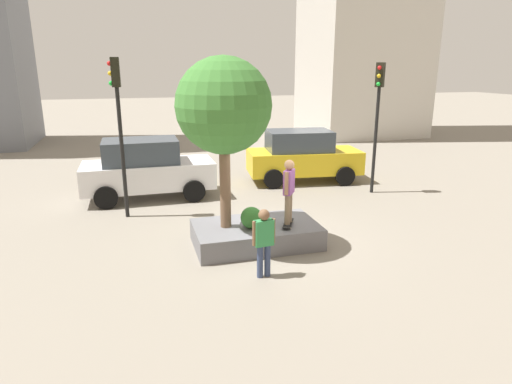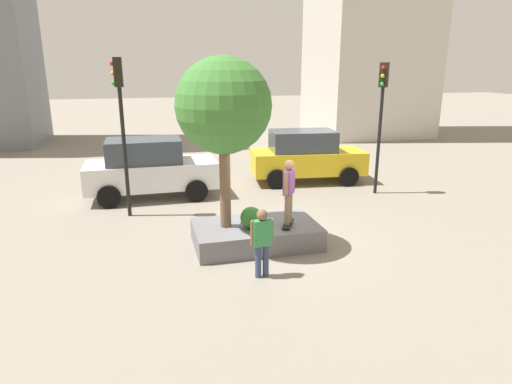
# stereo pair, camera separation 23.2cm
# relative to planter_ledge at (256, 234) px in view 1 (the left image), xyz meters

# --- Properties ---
(ground_plane) EXTENTS (120.00, 120.00, 0.00)m
(ground_plane) POSITION_rel_planter_ledge_xyz_m (0.54, 0.19, -0.29)
(ground_plane) COLOR gray
(planter_ledge) EXTENTS (3.29, 1.92, 0.57)m
(planter_ledge) POSITION_rel_planter_ledge_xyz_m (0.00, 0.00, 0.00)
(planter_ledge) COLOR slate
(planter_ledge) RESTS_ON ground
(plaza_tree) EXTENTS (2.38, 2.38, 4.33)m
(plaza_tree) POSITION_rel_planter_ledge_xyz_m (-0.80, 0.07, 3.39)
(plaza_tree) COLOR brown
(plaza_tree) RESTS_ON planter_ledge
(boxwood_shrub) EXTENTS (0.57, 0.57, 0.57)m
(boxwood_shrub) POSITION_rel_planter_ledge_xyz_m (-0.19, -0.23, 0.57)
(boxwood_shrub) COLOR #2D6628
(boxwood_shrub) RESTS_ON planter_ledge
(skateboard) EXTENTS (0.55, 0.81, 0.07)m
(skateboard) POSITION_rel_planter_ledge_xyz_m (0.80, -0.31, 0.34)
(skateboard) COLOR black
(skateboard) RESTS_ON planter_ledge
(skateboarder) EXTENTS (0.42, 0.49, 1.70)m
(skateboarder) POSITION_rel_planter_ledge_xyz_m (0.80, -0.31, 1.34)
(skateboarder) COLOR #847056
(skateboarder) RESTS_ON skateboard
(police_car) EXTENTS (4.63, 2.18, 2.15)m
(police_car) POSITION_rel_planter_ledge_xyz_m (-2.60, 5.31, 0.81)
(police_car) COLOR white
(police_car) RESTS_ON ground
(taxi_cab) EXTENTS (4.77, 2.58, 2.13)m
(taxi_cab) POSITION_rel_planter_ledge_xyz_m (3.70, 6.03, 0.80)
(taxi_cab) COLOR gold
(taxi_cab) RESTS_ON ground
(traffic_light_corner) EXTENTS (0.37, 0.37, 4.77)m
(traffic_light_corner) POSITION_rel_planter_ledge_xyz_m (5.63, 3.69, 2.95)
(traffic_light_corner) COLOR black
(traffic_light_corner) RESTS_ON ground
(traffic_light_median) EXTENTS (0.35, 0.29, 4.89)m
(traffic_light_median) POSITION_rel_planter_ledge_xyz_m (-3.35, 3.32, 3.03)
(traffic_light_median) COLOR black
(traffic_light_median) RESTS_ON ground
(bystander_watching) EXTENTS (0.54, 0.25, 1.61)m
(bystander_watching) POSITION_rel_planter_ledge_xyz_m (-0.34, -1.85, 0.65)
(bystander_watching) COLOR navy
(bystander_watching) RESTS_ON ground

